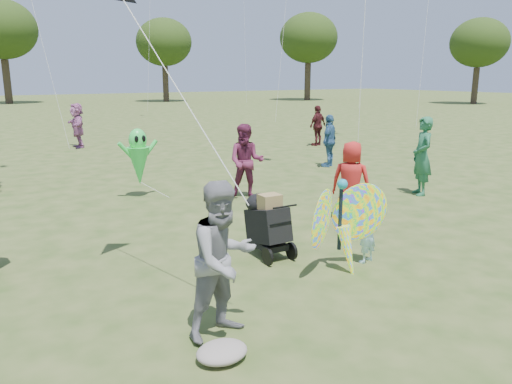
{
  "coord_description": "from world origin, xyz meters",
  "views": [
    {
      "loc": [
        -4.52,
        -5.37,
        3.01
      ],
      "look_at": [
        -0.2,
        1.5,
        1.1
      ],
      "focal_mm": 35.0,
      "sensor_mm": 36.0,
      "label": 1
    }
  ],
  "objects_px": {
    "crowd_f": "(422,156)",
    "jogging_stroller": "(267,221)",
    "crowd_h": "(318,126)",
    "crowd_j": "(77,125)",
    "alien_kite": "(139,159)",
    "butterfly_kite": "(343,227)",
    "crowd_c": "(329,141)",
    "crowd_a": "(351,182)",
    "crowd_e": "(246,162)",
    "adult_man": "(224,260)",
    "child_girl": "(367,231)"
  },
  "relations": [
    {
      "from": "crowd_c",
      "to": "crowd_f",
      "type": "bearing_deg",
      "value": 51.11
    },
    {
      "from": "crowd_h",
      "to": "butterfly_kite",
      "type": "height_order",
      "value": "crowd_h"
    },
    {
      "from": "crowd_e",
      "to": "crowd_a",
      "type": "bearing_deg",
      "value": -35.85
    },
    {
      "from": "crowd_j",
      "to": "alien_kite",
      "type": "distance_m",
      "value": 10.06
    },
    {
      "from": "crowd_f",
      "to": "crowd_j",
      "type": "height_order",
      "value": "crowd_f"
    },
    {
      "from": "crowd_a",
      "to": "crowd_f",
      "type": "bearing_deg",
      "value": -110.9
    },
    {
      "from": "crowd_j",
      "to": "butterfly_kite",
      "type": "distance_m",
      "value": 16.4
    },
    {
      "from": "crowd_j",
      "to": "child_girl",
      "type": "bearing_deg",
      "value": 6.54
    },
    {
      "from": "crowd_c",
      "to": "jogging_stroller",
      "type": "xyz_separation_m",
      "value": [
        -6.47,
        -6.01,
        -0.26
      ]
    },
    {
      "from": "crowd_a",
      "to": "butterfly_kite",
      "type": "distance_m",
      "value": 2.86
    },
    {
      "from": "jogging_stroller",
      "to": "adult_man",
      "type": "bearing_deg",
      "value": -131.93
    },
    {
      "from": "crowd_a",
      "to": "crowd_j",
      "type": "height_order",
      "value": "crowd_j"
    },
    {
      "from": "crowd_c",
      "to": "crowd_j",
      "type": "distance_m",
      "value": 10.98
    },
    {
      "from": "crowd_a",
      "to": "crowd_e",
      "type": "relative_size",
      "value": 0.91
    },
    {
      "from": "crowd_h",
      "to": "butterfly_kite",
      "type": "bearing_deg",
      "value": 38.27
    },
    {
      "from": "butterfly_kite",
      "to": "alien_kite",
      "type": "xyz_separation_m",
      "value": [
        -1.02,
        6.38,
        0.24
      ]
    },
    {
      "from": "child_girl",
      "to": "alien_kite",
      "type": "height_order",
      "value": "alien_kite"
    },
    {
      "from": "child_girl",
      "to": "crowd_c",
      "type": "distance_m",
      "value": 8.87
    },
    {
      "from": "adult_man",
      "to": "crowd_j",
      "type": "relative_size",
      "value": 0.99
    },
    {
      "from": "crowd_h",
      "to": "crowd_j",
      "type": "xyz_separation_m",
      "value": [
        -8.98,
        4.95,
        0.07
      ]
    },
    {
      "from": "crowd_f",
      "to": "jogging_stroller",
      "type": "height_order",
      "value": "crowd_f"
    },
    {
      "from": "child_girl",
      "to": "crowd_h",
      "type": "height_order",
      "value": "crowd_h"
    },
    {
      "from": "butterfly_kite",
      "to": "alien_kite",
      "type": "relative_size",
      "value": 1.0
    },
    {
      "from": "crowd_h",
      "to": "child_girl",
      "type": "bearing_deg",
      "value": 40.01
    },
    {
      "from": "child_girl",
      "to": "adult_man",
      "type": "relative_size",
      "value": 0.56
    },
    {
      "from": "adult_man",
      "to": "jogging_stroller",
      "type": "xyz_separation_m",
      "value": [
        1.88,
        1.95,
        -0.32
      ]
    },
    {
      "from": "crowd_h",
      "to": "alien_kite",
      "type": "height_order",
      "value": "crowd_h"
    },
    {
      "from": "crowd_f",
      "to": "adult_man",
      "type": "bearing_deg",
      "value": -35.52
    },
    {
      "from": "adult_man",
      "to": "crowd_f",
      "type": "relative_size",
      "value": 0.93
    },
    {
      "from": "crowd_f",
      "to": "jogging_stroller",
      "type": "relative_size",
      "value": 1.83
    },
    {
      "from": "alien_kite",
      "to": "butterfly_kite",
      "type": "bearing_deg",
      "value": -80.93
    },
    {
      "from": "crowd_c",
      "to": "butterfly_kite",
      "type": "bearing_deg",
      "value": 20.75
    },
    {
      "from": "child_girl",
      "to": "adult_man",
      "type": "height_order",
      "value": "adult_man"
    },
    {
      "from": "crowd_a",
      "to": "crowd_j",
      "type": "distance_m",
      "value": 14.54
    },
    {
      "from": "crowd_c",
      "to": "jogging_stroller",
      "type": "bearing_deg",
      "value": 12.63
    },
    {
      "from": "crowd_a",
      "to": "crowd_h",
      "type": "height_order",
      "value": "crowd_h"
    },
    {
      "from": "crowd_c",
      "to": "alien_kite",
      "type": "relative_size",
      "value": 1.0
    },
    {
      "from": "crowd_a",
      "to": "alien_kite",
      "type": "xyz_separation_m",
      "value": [
        -3.04,
        4.35,
        0.12
      ]
    },
    {
      "from": "crowd_c",
      "to": "crowd_j",
      "type": "height_order",
      "value": "crowd_j"
    },
    {
      "from": "crowd_c",
      "to": "crowd_h",
      "type": "relative_size",
      "value": 1.0
    },
    {
      "from": "crowd_c",
      "to": "alien_kite",
      "type": "distance_m",
      "value": 6.92
    },
    {
      "from": "crowd_e",
      "to": "crowd_c",
      "type": "bearing_deg",
      "value": 64.97
    },
    {
      "from": "crowd_j",
      "to": "alien_kite",
      "type": "height_order",
      "value": "crowd_j"
    },
    {
      "from": "adult_man",
      "to": "alien_kite",
      "type": "xyz_separation_m",
      "value": [
        1.48,
        7.11,
        0.04
      ]
    },
    {
      "from": "crowd_e",
      "to": "butterfly_kite",
      "type": "distance_m",
      "value": 5.06
    },
    {
      "from": "crowd_j",
      "to": "crowd_h",
      "type": "bearing_deg",
      "value": 64.9
    },
    {
      "from": "adult_man",
      "to": "crowd_c",
      "type": "xyz_separation_m",
      "value": [
        8.35,
        7.96,
        -0.06
      ]
    },
    {
      "from": "crowd_h",
      "to": "crowd_c",
      "type": "bearing_deg",
      "value": 40.98
    },
    {
      "from": "crowd_h",
      "to": "crowd_j",
      "type": "height_order",
      "value": "crowd_j"
    },
    {
      "from": "crowd_h",
      "to": "butterfly_kite",
      "type": "xyz_separation_m",
      "value": [
        -8.79,
        -11.45,
        -0.14
      ]
    }
  ]
}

